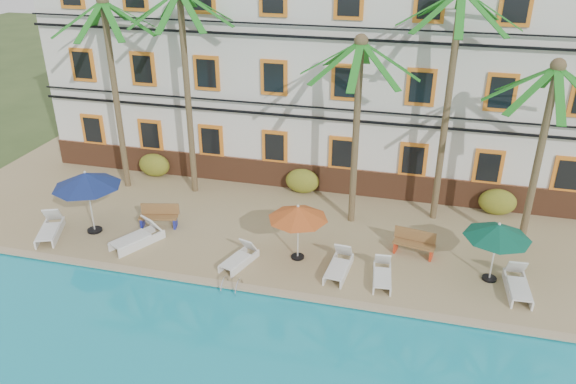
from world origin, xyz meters
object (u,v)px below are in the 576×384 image
(lounger_f, at_px, (518,284))
(umbrella_blue, at_px, (86,180))
(palm_b, at_px, (185,67))
(lounger_b, at_px, (138,237))
(palm_d, at_px, (451,79))
(palm_a, at_px, (112,70))
(umbrella_green, at_px, (498,231))
(pool_ladder, at_px, (232,288))
(bench_right, at_px, (415,242))
(lounger_e, at_px, (382,274))
(lounger_d, at_px, (339,265))
(lounger_c, at_px, (240,258))
(bench_left, at_px, (159,215))
(lounger_a, at_px, (50,229))
(palm_e, at_px, (544,132))
(palm_c, at_px, (357,106))
(umbrella_red, at_px, (298,213))

(lounger_f, bearing_deg, umbrella_blue, 179.60)
(palm_b, relative_size, lounger_b, 4.13)
(palm_b, xyz_separation_m, palm_d, (10.38, 0.07, 0.17))
(palm_b, bearing_deg, palm_a, -174.96)
(umbrella_green, distance_m, pool_ladder, 8.89)
(bench_right, bearing_deg, palm_a, 168.45)
(palm_a, xyz_separation_m, lounger_e, (11.99, -4.63, -5.07))
(palm_d, height_order, lounger_d, palm_d)
(lounger_e, bearing_deg, lounger_c, -177.42)
(palm_a, height_order, palm_d, palm_d)
(pool_ladder, bearing_deg, bench_left, 142.07)
(lounger_b, bearing_deg, lounger_a, -175.83)
(palm_b, height_order, lounger_b, palm_b)
(lounger_d, bearing_deg, bench_right, 37.23)
(palm_d, height_order, palm_e, palm_d)
(lounger_a, bearing_deg, palm_a, 82.14)
(palm_b, distance_m, umbrella_green, 13.46)
(umbrella_green, distance_m, lounger_d, 5.32)
(lounger_e, bearing_deg, umbrella_blue, 177.11)
(lounger_d, bearing_deg, lounger_c, -174.17)
(lounger_d, bearing_deg, palm_a, 156.81)
(lounger_a, bearing_deg, lounger_f, 2.04)
(palm_c, height_order, bench_left, palm_c)
(palm_a, height_order, umbrella_red, palm_a)
(palm_b, xyz_separation_m, lounger_b, (-0.26, -4.80, -5.26))
(palm_b, relative_size, umbrella_red, 4.09)
(lounger_c, distance_m, lounger_f, 9.32)
(umbrella_green, bearing_deg, umbrella_red, -177.42)
(lounger_f, bearing_deg, palm_b, 161.30)
(palm_b, distance_m, bench_right, 11.39)
(palm_e, distance_m, lounger_a, 18.20)
(umbrella_blue, xyz_separation_m, bench_right, (12.14, 1.42, -1.72))
(lounger_d, bearing_deg, lounger_e, -5.02)
(pool_ladder, bearing_deg, palm_d, 46.39)
(pool_ladder, bearing_deg, lounger_a, 169.07)
(palm_d, xyz_separation_m, lounger_f, (2.76, -4.52, -5.45))
(bench_right, height_order, pool_ladder, bench_right)
(umbrella_green, relative_size, lounger_a, 1.07)
(palm_b, distance_m, palm_d, 10.39)
(palm_e, xyz_separation_m, lounger_d, (-6.21, -3.12, -4.30))
(umbrella_red, xyz_separation_m, bench_right, (4.03, 1.30, -1.35))
(umbrella_green, bearing_deg, palm_c, 150.24)
(lounger_f, bearing_deg, lounger_a, -177.96)
(bench_left, bearing_deg, lounger_f, -4.82)
(palm_a, height_order, palm_b, palm_b)
(palm_c, relative_size, lounger_d, 3.96)
(umbrella_blue, height_order, pool_ladder, umbrella_blue)
(palm_a, xyz_separation_m, palm_e, (16.71, -1.38, -0.75))
(umbrella_green, bearing_deg, palm_d, 115.89)
(lounger_b, distance_m, lounger_e, 9.08)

